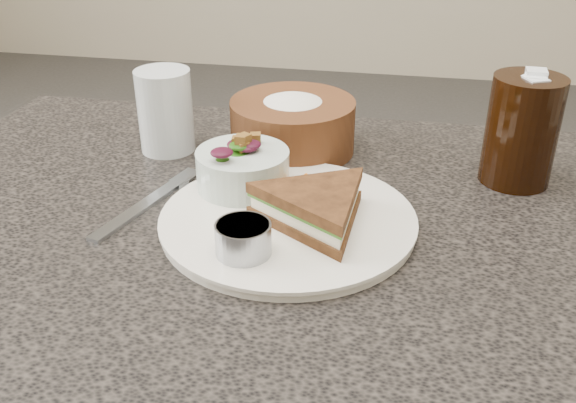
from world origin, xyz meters
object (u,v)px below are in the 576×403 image
at_px(dressing_ramekin, 243,239).
at_px(water_glass, 165,111).
at_px(sandwich, 316,208).
at_px(salad_bowl, 243,163).
at_px(cola_glass, 522,126).
at_px(bread_basket, 293,117).
at_px(dinner_plate, 288,221).

relative_size(dressing_ramekin, water_glass, 0.50).
bearing_deg(sandwich, salad_bowl, 177.04).
xyz_separation_m(sandwich, water_glass, (-0.23, 0.18, 0.02)).
relative_size(sandwich, water_glass, 1.39).
height_order(sandwich, water_glass, water_glass).
bearing_deg(dressing_ramekin, salad_bowl, 104.64).
bearing_deg(cola_glass, salad_bowl, -161.95).
bearing_deg(bread_basket, sandwich, -73.00).
bearing_deg(water_glass, sandwich, -38.17).
height_order(sandwich, dressing_ramekin, sandwich).
xyz_separation_m(salad_bowl, bread_basket, (0.03, 0.14, 0.00)).
relative_size(dinner_plate, water_glass, 2.48).
bearing_deg(dinner_plate, water_glass, 139.59).
height_order(dressing_ramekin, water_glass, water_glass).
xyz_separation_m(dinner_plate, bread_basket, (-0.03, 0.20, 0.04)).
height_order(dinner_plate, water_glass, water_glass).
bearing_deg(bread_basket, salad_bowl, -102.57).
bearing_deg(cola_glass, sandwich, -141.72).
distance_m(dressing_ramekin, bread_basket, 0.29).
bearing_deg(bread_basket, cola_glass, -7.92).
distance_m(salad_bowl, cola_glass, 0.34).
bearing_deg(water_glass, bread_basket, 10.55).
bearing_deg(salad_bowl, bread_basket, 77.43).
relative_size(sandwich, cola_glass, 1.07).
bearing_deg(sandwich, dressing_ramekin, -99.01).
height_order(dinner_plate, salad_bowl, salad_bowl).
bearing_deg(cola_glass, bread_basket, 172.08).
distance_m(dinner_plate, sandwich, 0.04).
height_order(salad_bowl, dressing_ramekin, salad_bowl).
relative_size(salad_bowl, dressing_ramekin, 1.96).
bearing_deg(sandwich, bread_basket, 139.94).
relative_size(dinner_plate, salad_bowl, 2.54).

